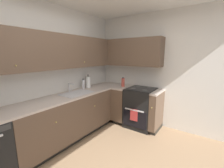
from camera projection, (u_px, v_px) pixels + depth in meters
The scene contains 14 objects.
wall_back at pixel (34, 76), 2.61m from camera, with size 4.20×0.05×2.59m, color silver.
wall_right at pixel (166, 72), 3.32m from camera, with size 0.05×3.47×2.59m, color silver.
lower_cabinets_back at pixel (67, 119), 2.92m from camera, with size 2.08×0.62×0.86m.
countertop_back at pixel (66, 97), 2.83m from camera, with size 3.29×0.60×0.04m, color #B7A89E.
lower_cabinets_right at pixel (133, 107), 3.59m from camera, with size 0.62×1.09×0.86m.
countertop_right at pixel (133, 89), 3.50m from camera, with size 0.60×1.09×0.03m.
oven_range at pixel (141, 107), 3.49m from camera, with size 0.68×0.62×1.05m.
upper_cabinets_back at pixel (51, 52), 2.62m from camera, with size 2.97×0.34×0.63m.
upper_cabinets_right at pixel (128, 52), 3.58m from camera, with size 0.32×1.63×0.63m.
sink at pixel (77, 95), 3.02m from camera, with size 0.62×0.40×0.10m.
faucet at pixel (70, 87), 3.11m from camera, with size 0.07×0.16×0.18m.
soap_bottle at pixel (83, 84), 3.43m from camera, with size 0.06×0.06×0.23m.
paper_towel_roll at pixel (88, 82), 3.52m from camera, with size 0.11×0.11×0.32m.
oil_bottle at pixel (123, 82), 3.63m from camera, with size 0.08×0.08×0.23m.
Camera 1 is at (-1.34, -0.89, 1.66)m, focal length 23.94 mm.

